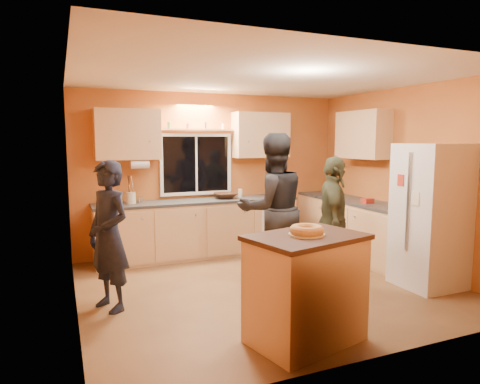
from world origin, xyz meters
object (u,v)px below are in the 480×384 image
refrigerator (430,216)px  person_right (333,221)px  island (306,288)px  person_left (109,236)px  person_center (272,209)px

refrigerator → person_right: refrigerator is taller
island → person_left: person_left is taller
island → person_center: size_ratio=0.60×
refrigerator → person_center: (-1.76, 0.90, 0.06)m
island → person_center: person_center is taller
person_center → island: bearing=75.5°
person_left → person_center: (2.03, 0.11, 0.15)m
island → person_right: (1.15, 1.23, 0.32)m
refrigerator → person_left: refrigerator is taller
refrigerator → person_right: size_ratio=1.10×
refrigerator → person_center: size_ratio=0.93×
refrigerator → island: size_ratio=1.55×
person_left → person_right: 2.72m
person_left → person_center: bearing=65.6°
island → refrigerator: bearing=4.0°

